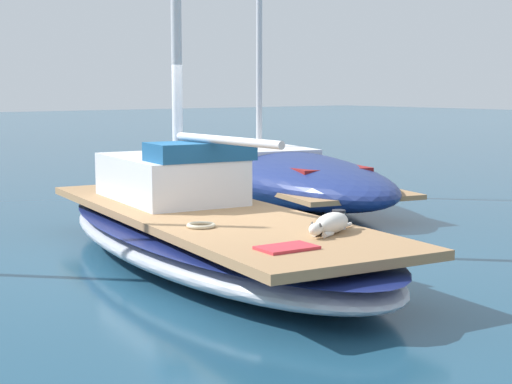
{
  "coord_description": "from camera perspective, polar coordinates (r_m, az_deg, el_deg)",
  "views": [
    {
      "loc": [
        -5.51,
        -8.17,
        2.22
      ],
      "look_at": [
        0.0,
        -1.0,
        1.01
      ],
      "focal_mm": 55.62,
      "sensor_mm": 36.0,
      "label": 1
    }
  ],
  "objects": [
    {
      "name": "dog_white",
      "position": [
        8.47,
        5.36,
        -2.29
      ],
      "size": [
        0.92,
        0.46,
        0.22
      ],
      "color": "silver",
      "rests_on": "sailboat_main"
    },
    {
      "name": "ground_plane",
      "position": [
        10.1,
        -3.47,
        -5.09
      ],
      "size": [
        120.0,
        120.0,
        0.0
      ],
      "primitive_type": "plane",
      "color": "navy"
    },
    {
      "name": "coiled_rope",
      "position": [
        8.85,
        -3.98,
        -2.41
      ],
      "size": [
        0.32,
        0.32,
        0.04
      ],
      "primitive_type": "torus",
      "color": "beige",
      "rests_on": "sailboat_main"
    },
    {
      "name": "moored_boat_starboard_side",
      "position": [
        15.5,
        1.42,
        1.39
      ],
      "size": [
        4.45,
        8.26,
        8.27
      ],
      "color": "navy",
      "rests_on": "ground"
    },
    {
      "name": "sailboat_main",
      "position": [
        10.03,
        -3.49,
        -3.22
      ],
      "size": [
        3.51,
        7.52,
        0.66
      ],
      "color": "#B2B7C1",
      "rests_on": "ground"
    },
    {
      "name": "cabin_house",
      "position": [
        10.94,
        -6.02,
        1.21
      ],
      "size": [
        1.7,
        2.4,
        0.84
      ],
      "color": "silver",
      "rests_on": "sailboat_main"
    },
    {
      "name": "deck_towel",
      "position": [
        7.66,
        2.23,
        -4.02
      ],
      "size": [
        0.59,
        0.41,
        0.03
      ],
      "primitive_type": "cube",
      "rotation": [
        0.0,
        0.0,
        -0.08
      ],
      "color": "#C6333D",
      "rests_on": "sailboat_main"
    },
    {
      "name": "deck_winch",
      "position": [
        8.77,
        5.96,
        -2.01
      ],
      "size": [
        0.16,
        0.16,
        0.21
      ],
      "color": "#B7B7BC",
      "rests_on": "sailboat_main"
    }
  ]
}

